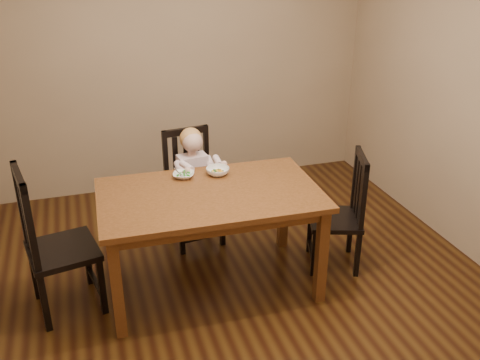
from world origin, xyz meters
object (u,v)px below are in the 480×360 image
object	(u,v)px
chair_child	(192,189)
bowl_veg	(218,171)
dining_table	(210,204)
chair_right	(341,213)
bowl_peas	(184,175)
chair_left	(53,245)
toddler	(194,176)

from	to	relation	value
chair_child	bowl_veg	xyz separation A→B (m)	(0.11, -0.47, 0.35)
dining_table	chair_right	distance (m)	1.11
dining_table	bowl_veg	xyz separation A→B (m)	(0.14, 0.29, 0.12)
bowl_peas	bowl_veg	size ratio (longest dim) A/B	0.89
dining_table	chair_right	bearing A→B (deg)	-1.17
chair_child	chair_left	size ratio (longest dim) A/B	0.90
chair_left	bowl_veg	xyz separation A→B (m)	(1.27, 0.24, 0.30)
chair_child	bowl_veg	distance (m)	0.60
dining_table	chair_child	world-z (taller)	chair_child
toddler	chair_child	bearing A→B (deg)	-90.00
chair_child	toddler	bearing A→B (deg)	90.00
chair_left	chair_right	size ratio (longest dim) A/B	1.14
chair_child	dining_table	bearing A→B (deg)	80.81
chair_right	bowl_peas	world-z (taller)	chair_right
toddler	bowl_veg	size ratio (longest dim) A/B	3.12
chair_left	bowl_veg	bearing A→B (deg)	89.56
chair_child	chair_right	world-z (taller)	chair_child
chair_right	chair_left	bearing A→B (deg)	106.90
dining_table	chair_right	world-z (taller)	chair_right
chair_left	toddler	xyz separation A→B (m)	(1.17, 0.66, 0.09)
toddler	chair_right	bearing A→B (deg)	138.13
bowl_peas	chair_child	bearing A→B (deg)	70.65
dining_table	toddler	xyz separation A→B (m)	(0.04, 0.71, -0.08)
dining_table	bowl_peas	distance (m)	0.36
chair_right	bowl_veg	distance (m)	1.06
dining_table	chair_left	size ratio (longest dim) A/B	1.46
chair_right	toddler	world-z (taller)	chair_right
chair_left	chair_right	world-z (taller)	chair_left
chair_child	bowl_peas	world-z (taller)	chair_child
chair_child	toddler	xyz separation A→B (m)	(0.01, -0.05, 0.15)
chair_child	chair_left	bearing A→B (deg)	24.44
chair_child	chair_right	bearing A→B (deg)	136.46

